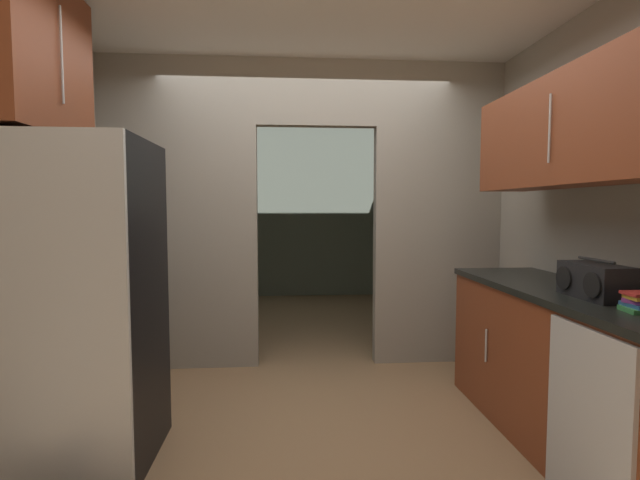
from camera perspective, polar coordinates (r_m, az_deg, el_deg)
ground at (r=3.18m, az=-0.52°, el=-22.08°), size 20.00×20.00×0.00m
kitchen_overhead_slab at (r=3.48m, az=-1.02°, el=26.01°), size 3.90×6.45×0.06m
kitchen_partition at (r=4.08m, az=-2.11°, el=4.33°), size 3.50×0.12×2.67m
adjoining_room_shell at (r=6.30m, az=-2.68°, el=3.40°), size 3.50×3.35×2.67m
refrigerator at (r=2.84m, az=-28.02°, el=-6.98°), size 0.81×0.77×1.76m
lower_cabinet_run at (r=3.09m, az=28.65°, el=-14.05°), size 0.63×2.04×0.93m
dishwasher at (r=2.49m, az=30.03°, el=-19.23°), size 0.02×0.56×0.87m
upper_cabinet_counterside at (r=2.98m, az=29.53°, el=11.84°), size 0.36×1.84×0.62m
upper_cabinet_fridgeside at (r=3.10m, az=-32.47°, el=18.78°), size 0.36×0.89×0.86m
boombox at (r=2.78m, az=30.77°, el=-4.37°), size 0.19×0.39×0.21m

